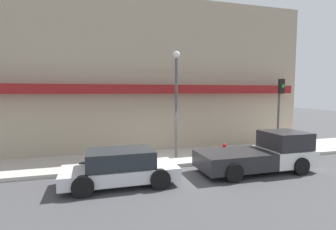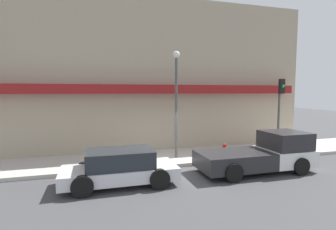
{
  "view_description": "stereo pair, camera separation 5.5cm",
  "coord_description": "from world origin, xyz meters",
  "px_view_note": "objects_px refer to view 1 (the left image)",
  "views": [
    {
      "loc": [
        -3.42,
        -11.4,
        3.56
      ],
      "look_at": [
        0.35,
        1.31,
        2.37
      ],
      "focal_mm": 28.0,
      "sensor_mm": 36.0,
      "label": 1
    },
    {
      "loc": [
        -3.37,
        -11.42,
        3.56
      ],
      "look_at": [
        0.35,
        1.31,
        2.37
      ],
      "focal_mm": 28.0,
      "sensor_mm": 36.0,
      "label": 2
    }
  ],
  "objects_px": {
    "fire_hydrant": "(224,151)",
    "parked_car": "(120,167)",
    "pickup_truck": "(262,154)",
    "street_lamp": "(176,92)",
    "traffic_light": "(280,102)"
  },
  "relations": [
    {
      "from": "fire_hydrant",
      "to": "parked_car",
      "type": "bearing_deg",
      "value": -160.76
    },
    {
      "from": "parked_car",
      "to": "street_lamp",
      "type": "xyz_separation_m",
      "value": [
        3.15,
        2.76,
        2.88
      ]
    },
    {
      "from": "street_lamp",
      "to": "traffic_light",
      "type": "height_order",
      "value": "street_lamp"
    },
    {
      "from": "parked_car",
      "to": "fire_hydrant",
      "type": "relative_size",
      "value": 5.75
    },
    {
      "from": "fire_hydrant",
      "to": "pickup_truck",
      "type": "bearing_deg",
      "value": -66.14
    },
    {
      "from": "pickup_truck",
      "to": "fire_hydrant",
      "type": "xyz_separation_m",
      "value": [
        -0.84,
        1.91,
        -0.23
      ]
    },
    {
      "from": "traffic_light",
      "to": "parked_car",
      "type": "bearing_deg",
      "value": -165.77
    },
    {
      "from": "street_lamp",
      "to": "fire_hydrant",
      "type": "bearing_deg",
      "value": -20.15
    },
    {
      "from": "parked_car",
      "to": "traffic_light",
      "type": "xyz_separation_m",
      "value": [
        9.05,
        2.3,
        2.28
      ]
    },
    {
      "from": "pickup_truck",
      "to": "parked_car",
      "type": "relative_size",
      "value": 1.2
    },
    {
      "from": "traffic_light",
      "to": "fire_hydrant",
      "type": "bearing_deg",
      "value": -173.84
    },
    {
      "from": "street_lamp",
      "to": "traffic_light",
      "type": "bearing_deg",
      "value": -4.49
    },
    {
      "from": "fire_hydrant",
      "to": "traffic_light",
      "type": "bearing_deg",
      "value": 6.16
    },
    {
      "from": "pickup_truck",
      "to": "street_lamp",
      "type": "bearing_deg",
      "value": 137.08
    },
    {
      "from": "street_lamp",
      "to": "traffic_light",
      "type": "distance_m",
      "value": 5.95
    }
  ]
}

